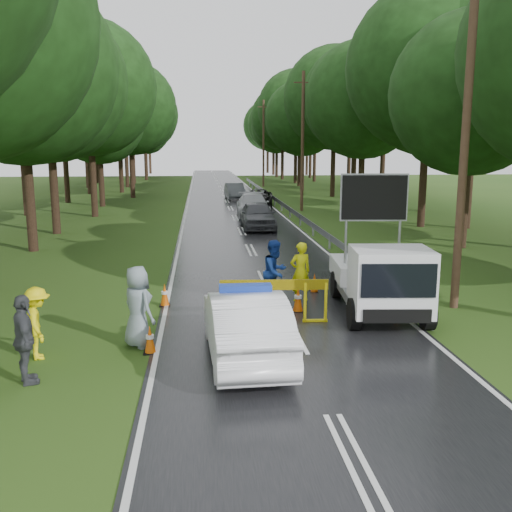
{
  "coord_description": "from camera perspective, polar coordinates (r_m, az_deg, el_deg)",
  "views": [
    {
      "loc": [
        -2.27,
        -13.76,
        4.73
      ],
      "look_at": [
        -0.55,
        3.92,
        1.3
      ],
      "focal_mm": 40.0,
      "sensor_mm": 36.0,
      "label": 1
    }
  ],
  "objects": [
    {
      "name": "queue_car_third",
      "position": [
        45.85,
        0.26,
        5.84
      ],
      "size": [
        2.78,
        5.01,
        1.33
      ],
      "primitive_type": "imported",
      "rotation": [
        0.0,
        0.0,
        -0.13
      ],
      "color": "black",
      "rests_on": "ground"
    },
    {
      "name": "cone_left_mid",
      "position": [
        17.37,
        -9.12,
        -3.88
      ],
      "size": [
        0.32,
        0.32,
        0.69
      ],
      "color": "black",
      "rests_on": "ground"
    },
    {
      "name": "road",
      "position": [
        44.07,
        -2.58,
        4.77
      ],
      "size": [
        7.0,
        140.0,
        0.02
      ],
      "primitive_type": "cube",
      "color": "black",
      "rests_on": "ground"
    },
    {
      "name": "police_sedan",
      "position": [
        12.91,
        -1.06,
        -6.89
      ],
      "size": [
        1.86,
        4.78,
        1.71
      ],
      "rotation": [
        0.0,
        0.0,
        3.19
      ],
      "color": "white",
      "rests_on": "ground"
    },
    {
      "name": "cone_right",
      "position": [
        16.81,
        13.82,
        -4.61
      ],
      "size": [
        0.31,
        0.31,
        0.66
      ],
      "color": "black",
      "rests_on": "ground"
    },
    {
      "name": "cone_center",
      "position": [
        16.59,
        4.22,
        -4.37
      ],
      "size": [
        0.35,
        0.35,
        0.75
      ],
      "color": "black",
      "rests_on": "ground"
    },
    {
      "name": "queue_car_fourth",
      "position": [
        51.68,
        -2.14,
        6.48
      ],
      "size": [
        1.78,
        4.48,
        1.45
      ],
      "primitive_type": "imported",
      "rotation": [
        0.0,
        0.0,
        0.06
      ],
      "color": "#44484C",
      "rests_on": "ground"
    },
    {
      "name": "ground",
      "position": [
        14.73,
        3.65,
        -7.83
      ],
      "size": [
        160.0,
        160.0,
        0.0
      ],
      "primitive_type": "plane",
      "color": "#294B15",
      "rests_on": "ground"
    },
    {
      "name": "officer",
      "position": [
        17.58,
        4.46,
        -1.59
      ],
      "size": [
        0.76,
        0.59,
        1.86
      ],
      "primitive_type": "imported",
      "rotation": [
        0.0,
        0.0,
        3.37
      ],
      "color": "#ECF30D",
      "rests_on": "ground"
    },
    {
      "name": "utility_pole_mid",
      "position": [
        42.42,
        4.68,
        11.35
      ],
      "size": [
        1.4,
        0.24,
        10.0
      ],
      "color": "#432D1F",
      "rests_on": "ground"
    },
    {
      "name": "work_truck",
      "position": [
        16.48,
        12.34,
        -2.22
      ],
      "size": [
        2.58,
        5.05,
        3.89
      ],
      "rotation": [
        0.0,
        0.0,
        -0.09
      ],
      "color": "gray",
      "rests_on": "ground"
    },
    {
      "name": "cone_near_left",
      "position": [
        13.56,
        -10.56,
        -8.24
      ],
      "size": [
        0.32,
        0.32,
        0.67
      ],
      "color": "black",
      "rests_on": "ground"
    },
    {
      "name": "bystander_mid",
      "position": [
        12.41,
        -22.15,
        -7.76
      ],
      "size": [
        0.84,
        1.18,
        1.85
      ],
      "primitive_type": "imported",
      "rotation": [
        0.0,
        0.0,
        1.97
      ],
      "color": "#3F4146",
      "rests_on": "ground"
    },
    {
      "name": "queue_car_first",
      "position": [
        33.07,
        0.15,
        4.1
      ],
      "size": [
        1.91,
        4.7,
        1.6
      ],
      "primitive_type": "imported",
      "rotation": [
        0.0,
        0.0,
        -0.0
      ],
      "color": "#414349",
      "rests_on": "ground"
    },
    {
      "name": "bystander_right",
      "position": [
        13.86,
        -11.72,
        -4.99
      ],
      "size": [
        1.1,
        1.14,
        1.97
      ],
      "primitive_type": "imported",
      "rotation": [
        0.0,
        0.0,
        2.28
      ],
      "color": "gray",
      "rests_on": "ground"
    },
    {
      "name": "cone_far",
      "position": [
        18.82,
        5.86,
        -2.71
      ],
      "size": [
        0.3,
        0.3,
        0.64
      ],
      "color": "black",
      "rests_on": "ground"
    },
    {
      "name": "queue_car_second",
      "position": [
        39.03,
        -0.32,
        5.11
      ],
      "size": [
        2.36,
        5.38,
        1.54
      ],
      "primitive_type": "imported",
      "rotation": [
        0.0,
        0.0,
        -0.04
      ],
      "color": "#ACADB4",
      "rests_on": "ground"
    },
    {
      "name": "utility_pole_near",
      "position": [
        17.44,
        20.22,
        11.37
      ],
      "size": [
        1.4,
        0.24,
        10.0
      ],
      "color": "#432D1F",
      "rests_on": "ground"
    },
    {
      "name": "civilian",
      "position": [
        17.32,
        1.94,
        -1.59
      ],
      "size": [
        1.2,
        1.19,
        1.96
      ],
      "primitive_type": "imported",
      "rotation": [
        0.0,
        0.0,
        0.78
      ],
      "color": "#183B9E",
      "rests_on": "ground"
    },
    {
      "name": "guardrail",
      "position": [
        44.04,
        2.27,
        5.47
      ],
      "size": [
        0.12,
        60.06,
        0.7
      ],
      "color": "gray",
      "rests_on": "ground"
    },
    {
      "name": "barrier",
      "position": [
        15.37,
        1.82,
        -3.46
      ],
      "size": [
        2.92,
        0.25,
        1.21
      ],
      "rotation": [
        0.0,
        0.0,
        -0.06
      ],
      "color": "yellow",
      "rests_on": "ground"
    },
    {
      "name": "utility_pole_far",
      "position": [
        68.17,
        0.75,
        11.21
      ],
      "size": [
        1.4,
        0.24,
        10.0
      ],
      "color": "#432D1F",
      "rests_on": "ground"
    },
    {
      "name": "bystander_left",
      "position": [
        13.78,
        -21.03,
        -6.28
      ],
      "size": [
        0.94,
        1.21,
        1.65
      ],
      "primitive_type": "imported",
      "rotation": [
        0.0,
        0.0,
        1.91
      ],
      "color": "yellow",
      "rests_on": "ground"
    }
  ]
}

